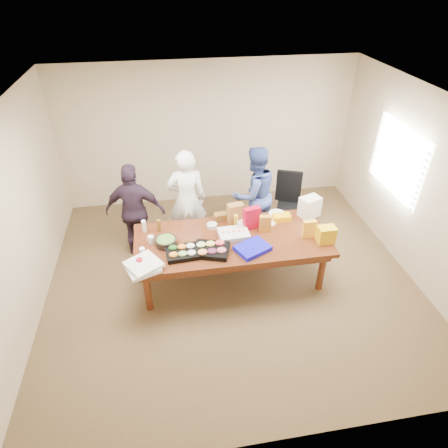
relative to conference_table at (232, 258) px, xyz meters
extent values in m
cube|color=#47301E|center=(0.00, 0.00, -0.39)|extent=(5.50, 5.00, 0.02)
cube|color=white|center=(0.00, 0.00, 2.33)|extent=(5.50, 5.00, 0.02)
cube|color=beige|center=(0.00, 2.50, 0.98)|extent=(5.50, 0.04, 2.70)
cube|color=beige|center=(0.00, -2.50, 0.98)|extent=(5.50, 0.04, 2.70)
cube|color=beige|center=(-2.75, 0.00, 0.98)|extent=(0.04, 5.00, 2.70)
cube|color=beige|center=(2.75, 0.00, 0.98)|extent=(0.04, 5.00, 2.70)
cube|color=white|center=(2.72, 0.60, 1.12)|extent=(0.03, 1.40, 1.10)
cube|color=beige|center=(2.68, 0.60, 1.12)|extent=(0.04, 1.36, 1.00)
cube|color=#4C1C0F|center=(0.00, 0.00, 0.00)|extent=(2.80, 1.20, 0.75)
cube|color=black|center=(1.24, 1.06, 0.15)|extent=(0.69, 0.69, 1.05)
imported|color=white|center=(-0.56, 1.00, 0.49)|extent=(0.64, 0.42, 1.73)
imported|color=#374B93|center=(0.56, 1.03, 0.46)|extent=(0.98, 0.87, 1.68)
imported|color=#2C1D2C|center=(-1.39, 0.89, 0.43)|extent=(0.99, 0.56, 1.60)
cube|color=black|center=(-0.73, -0.25, 0.41)|extent=(0.46, 0.37, 0.07)
cube|color=black|center=(-0.33, -0.26, 0.41)|extent=(0.56, 0.50, 0.07)
cube|color=white|center=(0.04, 0.06, 0.41)|extent=(0.45, 0.35, 0.08)
cylinder|color=black|center=(-0.94, 0.01, 0.42)|extent=(0.38, 0.38, 0.10)
cube|color=#110FC3|center=(0.23, -0.31, 0.41)|extent=(0.54, 0.49, 0.07)
cube|color=#A80722|center=(0.33, 0.21, 0.55)|extent=(0.26, 0.15, 0.36)
cube|color=yellow|center=(1.10, -0.14, 0.51)|extent=(0.19, 0.08, 0.28)
cube|color=#C17B22|center=(0.52, 0.10, 0.51)|extent=(0.18, 0.09, 0.26)
cylinder|color=white|center=(0.21, 0.45, 0.45)|extent=(0.10, 0.10, 0.14)
cylinder|color=yellow|center=(0.13, 0.35, 0.46)|extent=(0.07, 0.07, 0.17)
cylinder|color=brown|center=(-1.02, 0.36, 0.47)|extent=(0.07, 0.07, 0.19)
cylinder|color=white|center=(-1.24, 0.39, 0.47)|extent=(0.08, 0.08, 0.19)
cube|color=#FFBC05|center=(0.85, 0.35, 0.42)|extent=(0.27, 0.16, 0.09)
cube|color=brown|center=(-0.04, 0.51, 0.43)|extent=(0.29, 0.14, 0.11)
cube|color=#8F5E2C|center=(0.13, 0.43, 0.53)|extent=(0.25, 0.17, 0.30)
cylinder|color=#A50F20|center=(-1.30, -0.39, 0.43)|extent=(0.10, 0.10, 0.11)
cylinder|color=white|center=(-1.27, -0.16, 0.43)|extent=(0.09, 0.09, 0.11)
cylinder|color=white|center=(-1.15, 0.08, 0.43)|extent=(0.10, 0.10, 0.12)
cube|color=silver|center=(-1.27, -0.46, 0.40)|extent=(0.52, 0.52, 0.05)
cube|color=white|center=(-1.25, -0.45, 0.44)|extent=(0.55, 0.55, 0.05)
cylinder|color=white|center=(0.62, 0.33, 0.38)|extent=(0.31, 0.31, 0.02)
cylinder|color=white|center=(0.82, 0.52, 0.38)|extent=(0.28, 0.28, 0.02)
cylinder|color=beige|center=(0.21, 0.30, 0.41)|extent=(0.16, 0.16, 0.06)
cylinder|color=beige|center=(-0.24, 0.33, 0.41)|extent=(0.19, 0.19, 0.06)
cube|color=white|center=(1.30, 0.40, 0.54)|extent=(0.36, 0.31, 0.32)
cube|color=yellow|center=(1.30, -0.29, 0.50)|extent=(0.25, 0.18, 0.25)
camera|label=1|loc=(-0.84, -4.36, 3.70)|focal=30.79mm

